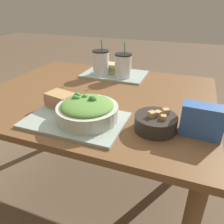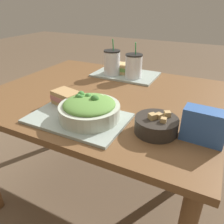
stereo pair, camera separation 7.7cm
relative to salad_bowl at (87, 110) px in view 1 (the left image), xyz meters
name	(u,v)px [view 1 (the left image)]	position (x,y,z in m)	size (l,w,h in m)	color
ground_plane	(100,189)	(-0.09, 0.29, -0.77)	(12.00, 12.00, 0.00)	brown
dining_table	(98,109)	(-0.09, 0.29, -0.15)	(1.20, 0.98, 0.72)	brown
tray_near	(76,120)	(-0.05, -0.02, -0.05)	(0.41, 0.27, 0.01)	#99A89E
tray_far	(115,74)	(-0.11, 0.62, -0.05)	(0.41, 0.27, 0.01)	#99A89E
salad_bowl	(87,110)	(0.00, 0.00, 0.00)	(0.25, 0.25, 0.10)	beige
soup_bowl	(156,122)	(0.27, 0.04, -0.02)	(0.16, 0.16, 0.08)	#2D2823
sandwich_near	(61,100)	(-0.17, 0.07, -0.01)	(0.14, 0.11, 0.06)	tan
baguette_near	(77,101)	(-0.10, 0.08, -0.01)	(0.12, 0.09, 0.06)	tan
sandwich_far	(108,68)	(-0.15, 0.62, -0.01)	(0.14, 0.09, 0.06)	tan
drink_cup_dark	(101,63)	(-0.18, 0.57, 0.03)	(0.11, 0.11, 0.22)	silver
drink_cup_red	(123,66)	(-0.03, 0.57, 0.03)	(0.11, 0.11, 0.21)	silver
chip_bag	(202,121)	(0.43, 0.06, 0.01)	(0.15, 0.08, 0.12)	#335BA3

